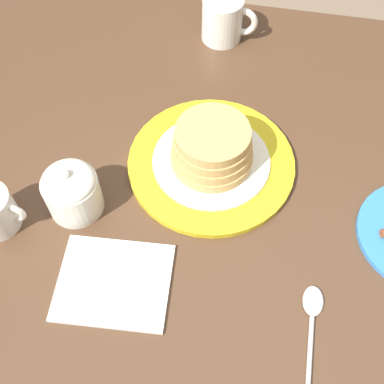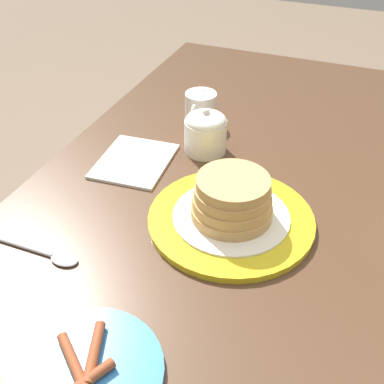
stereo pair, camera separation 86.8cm
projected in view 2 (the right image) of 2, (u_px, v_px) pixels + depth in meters
dining_table at (240, 269)px, 0.89m from camera, size 1.57×0.86×0.73m
pancake_plate at (232, 207)px, 0.81m from camera, size 0.29×0.29×0.09m
side_plate_bacon at (86, 371)px, 0.59m from camera, size 0.19×0.19×0.02m
creamer_pitcher at (201, 107)px, 1.09m from camera, size 0.10×0.07×0.08m
sugar_bowl at (205, 132)px, 0.99m from camera, size 0.09×0.09×0.10m
napkin at (134, 161)px, 0.98m from camera, size 0.18×0.15×0.01m
spoon at (50, 255)px, 0.76m from camera, size 0.03×0.17×0.01m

